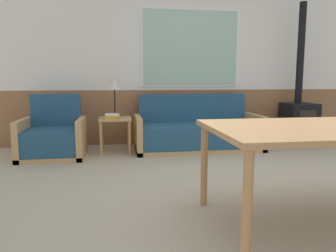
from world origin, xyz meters
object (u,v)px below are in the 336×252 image
(armchair, at_px, (53,139))
(wood_stove, at_px, (299,112))
(side_table, at_px, (115,124))
(table_lamp, at_px, (114,87))
(couch, at_px, (197,133))
(dining_table, at_px, (327,135))

(armchair, bearing_deg, wood_stove, -10.93)
(side_table, height_order, table_lamp, table_lamp)
(table_lamp, bearing_deg, wood_stove, 1.53)
(couch, distance_m, dining_table, 2.81)
(couch, height_order, wood_stove, wood_stove)
(armchair, bearing_deg, table_lamp, 0.70)
(wood_stove, bearing_deg, table_lamp, -178.47)
(wood_stove, bearing_deg, armchair, -175.05)
(side_table, bearing_deg, couch, 1.49)
(table_lamp, height_order, wood_stove, wood_stove)
(dining_table, bearing_deg, wood_stove, 62.85)
(couch, xyz_separation_m, side_table, (-1.27, -0.03, 0.17))
(armchair, relative_size, wood_stove, 0.37)
(couch, height_order, side_table, couch)
(dining_table, bearing_deg, table_lamp, 119.23)
(table_lamp, relative_size, dining_table, 0.33)
(side_table, bearing_deg, dining_table, -60.04)
(table_lamp, distance_m, wood_stove, 3.08)
(armchair, distance_m, wood_stove, 3.94)
(dining_table, bearing_deg, couch, 96.22)
(dining_table, bearing_deg, armchair, 133.71)
(side_table, xyz_separation_m, dining_table, (1.57, -2.72, 0.26))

